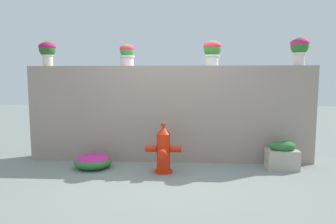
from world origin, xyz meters
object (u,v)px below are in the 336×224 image
flower_bush_left (93,161)px  potted_plant_0 (47,50)px  potted_plant_3 (300,48)px  planter_box (282,156)px  fire_hydrant (163,150)px  potted_plant_1 (127,54)px  potted_plant_2 (212,50)px

flower_bush_left → potted_plant_0: bearing=148.5°
potted_plant_3 → planter_box: (-0.38, -0.53, -1.80)m
potted_plant_0 → potted_plant_3: 4.50m
potted_plant_0 → planter_box: (4.11, -0.48, -1.77)m
fire_hydrant → potted_plant_1: bearing=131.4°
fire_hydrant → potted_plant_3: bearing=19.2°
potted_plant_1 → flower_bush_left: size_ratio=0.63×
potted_plant_3 → flower_bush_left: potted_plant_3 is taller
potted_plant_2 → potted_plant_3: potted_plant_3 is taller
potted_plant_3 → flower_bush_left: size_ratio=0.78×
potted_plant_3 → flower_bush_left: 4.05m
fire_hydrant → potted_plant_0: bearing=160.6°
flower_bush_left → potted_plant_3: bearing=10.5°
flower_bush_left → planter_box: size_ratio=1.25×
potted_plant_1 → planter_box: (2.66, -0.53, -1.71)m
fire_hydrant → flower_bush_left: bearing=172.3°
potted_plant_3 → potted_plant_1: bearing=179.9°
fire_hydrant → potted_plant_2: bearing=44.6°
potted_plant_1 → potted_plant_0: bearing=-178.0°
potted_plant_2 → planter_box: bearing=-24.9°
planter_box → potted_plant_1: bearing=168.6°
potted_plant_0 → planter_box: potted_plant_0 is taller
potted_plant_0 → fire_hydrant: 2.83m
potted_plant_0 → potted_plant_3: (4.50, 0.05, 0.03)m
planter_box → potted_plant_2: bearing=155.1°
fire_hydrant → flower_bush_left: (-1.19, 0.16, -0.23)m
potted_plant_2 → fire_hydrant: (-0.81, -0.80, -1.63)m
fire_hydrant → planter_box: fire_hydrant is taller
potted_plant_2 → planter_box: potted_plant_2 is taller
potted_plant_3 → planter_box: bearing=-125.9°
potted_plant_0 → fire_hydrant: bearing=-19.4°
flower_bush_left → potted_plant_1: bearing=54.0°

